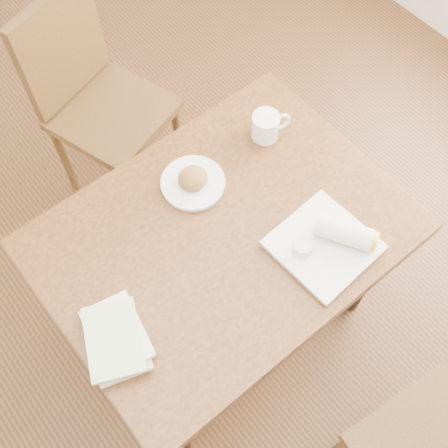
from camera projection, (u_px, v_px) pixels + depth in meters
ground at (224, 315)px, 2.37m from camera, size 4.00×5.00×0.01m
table at (224, 245)px, 1.79m from camera, size 1.09×0.81×0.75m
chair_far at (93, 93)px, 2.24m from camera, size 0.53×0.53×0.95m
plate_scone at (193, 181)px, 1.77m from camera, size 0.21×0.21×0.07m
coffee_mug at (267, 125)px, 1.85m from camera, size 0.13×0.09×0.09m
plate_burrito at (330, 242)px, 1.66m from camera, size 0.29×0.29×0.09m
book_stack at (116, 338)px, 1.52m from camera, size 0.22×0.26×0.06m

